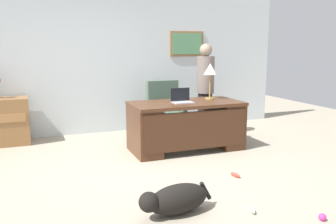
{
  "coord_description": "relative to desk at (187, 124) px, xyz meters",
  "views": [
    {
      "loc": [
        -1.56,
        -4.37,
        1.67
      ],
      "look_at": [
        0.24,
        0.3,
        0.75
      ],
      "focal_mm": 38.91,
      "sensor_mm": 36.0,
      "label": 1
    }
  ],
  "objects": [
    {
      "name": "ground_plane",
      "position": [
        -0.78,
        -0.85,
        -0.42
      ],
      "size": [
        12.0,
        12.0,
        0.0
      ],
      "primitive_type": "plane",
      "color": "#9E937F"
    },
    {
      "name": "back_wall",
      "position": [
        -0.77,
        1.75,
        0.93
      ],
      "size": [
        7.0,
        0.16,
        2.7
      ],
      "color": "silver",
      "rests_on": "ground_plane"
    },
    {
      "name": "desk",
      "position": [
        0.0,
        0.0,
        0.0
      ],
      "size": [
        1.77,
        0.86,
        0.78
      ],
      "color": "#4C2B19",
      "rests_on": "ground_plane"
    },
    {
      "name": "armchair",
      "position": [
        0.02,
        1.0,
        0.04
      ],
      "size": [
        0.6,
        0.59,
        1.02
      ],
      "color": "#475B4C",
      "rests_on": "ground_plane"
    },
    {
      "name": "person_standing",
      "position": [
        0.67,
        0.68,
        0.46
      ],
      "size": [
        0.32,
        0.32,
        1.7
      ],
      "color": "#262323",
      "rests_on": "ground_plane"
    },
    {
      "name": "dog_lying",
      "position": [
        -1.04,
        -2.06,
        -0.27
      ],
      "size": [
        0.83,
        0.4,
        0.3
      ],
      "color": "black",
      "rests_on": "ground_plane"
    },
    {
      "name": "laptop",
      "position": [
        -0.09,
        0.01,
        0.41
      ],
      "size": [
        0.32,
        0.22,
        0.22
      ],
      "color": "#B2B5BA",
      "rests_on": "desk"
    },
    {
      "name": "desk_lamp",
      "position": [
        0.5,
        0.17,
        0.82
      ],
      "size": [
        0.22,
        0.22,
        0.59
      ],
      "color": "#9E8447",
      "rests_on": "desk"
    },
    {
      "name": "dog_toy_ball",
      "position": [
        0.23,
        -2.71,
        -0.39
      ],
      "size": [
        0.07,
        0.07,
        0.07
      ],
      "primitive_type": "sphere",
      "color": "#D8338C",
      "rests_on": "ground_plane"
    },
    {
      "name": "dog_toy_bone",
      "position": [
        0.08,
        -1.37,
        -0.4
      ],
      "size": [
        0.08,
        0.17,
        0.05
      ],
      "primitive_type": "ellipsoid",
      "rotation": [
        0.0,
        0.0,
        1.78
      ],
      "color": "#E53F33",
      "rests_on": "ground_plane"
    },
    {
      "name": "dog_toy_plush",
      "position": [
        -0.29,
        -2.3,
        -0.4
      ],
      "size": [
        0.1,
        0.17,
        0.05
      ],
      "primitive_type": "ellipsoid",
      "rotation": [
        0.0,
        0.0,
        1.28
      ],
      "color": "beige",
      "rests_on": "ground_plane"
    }
  ]
}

